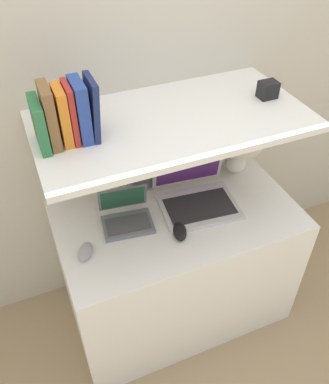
% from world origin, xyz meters
% --- Properties ---
extents(ground_plane, '(12.00, 12.00, 0.00)m').
position_xyz_m(ground_plane, '(0.00, 0.00, 0.00)').
color(ground_plane, '#9E8460').
extents(wall_back, '(6.00, 0.05, 2.40)m').
position_xyz_m(wall_back, '(0.00, 0.73, 1.20)').
color(wall_back, beige).
rests_on(wall_back, ground_plane).
extents(desk, '(1.13, 0.66, 0.73)m').
position_xyz_m(desk, '(0.00, 0.33, 0.37)').
color(desk, white).
rests_on(desk, ground_plane).
extents(back_riser, '(1.13, 0.04, 1.18)m').
position_xyz_m(back_riser, '(0.00, 0.68, 0.59)').
color(back_riser, beige).
rests_on(back_riser, ground_plane).
extents(shelf, '(1.13, 0.60, 0.03)m').
position_xyz_m(shelf, '(0.00, 0.40, 1.20)').
color(shelf, white).
rests_on(shelf, back_riser).
extents(table_lamp, '(0.24, 0.24, 0.32)m').
position_xyz_m(table_lamp, '(0.41, 0.51, 0.95)').
color(table_lamp, white).
rests_on(table_lamp, desk).
extents(laptop_large, '(0.39, 0.36, 0.29)m').
position_xyz_m(laptop_large, '(0.12, 0.38, 0.79)').
color(laptop_large, silver).
rests_on(laptop_large, desk).
extents(laptop_small, '(0.25, 0.23, 0.16)m').
position_xyz_m(laptop_small, '(-0.24, 0.37, 0.77)').
color(laptop_small, slate).
rests_on(laptop_small, desk).
extents(computer_mouse, '(0.09, 0.13, 0.04)m').
position_xyz_m(computer_mouse, '(-0.04, 0.21, 0.75)').
color(computer_mouse, black).
rests_on(computer_mouse, desk).
extents(second_mouse, '(0.10, 0.12, 0.04)m').
position_xyz_m(second_mouse, '(-0.46, 0.25, 0.75)').
color(second_mouse, '#99999E').
rests_on(second_mouse, desk).
extents(router_box, '(0.12, 0.07, 0.11)m').
position_xyz_m(router_box, '(-0.09, 0.57, 0.79)').
color(router_box, gray).
rests_on(router_box, desk).
extents(book_green, '(0.04, 0.16, 0.18)m').
position_xyz_m(book_green, '(-0.52, 0.40, 1.30)').
color(book_green, '#2D7042').
rests_on(book_green, shelf).
extents(book_brown, '(0.04, 0.14, 0.23)m').
position_xyz_m(book_brown, '(-0.48, 0.40, 1.32)').
color(book_brown, brown).
rests_on(book_brown, shelf).
extents(book_orange, '(0.03, 0.13, 0.21)m').
position_xyz_m(book_orange, '(-0.43, 0.40, 1.32)').
color(book_orange, orange).
rests_on(book_orange, shelf).
extents(book_red, '(0.02, 0.13, 0.22)m').
position_xyz_m(book_red, '(-0.40, 0.40, 1.32)').
color(book_red, '#A82823').
rests_on(book_red, shelf).
extents(book_blue, '(0.04, 0.14, 0.23)m').
position_xyz_m(book_blue, '(-0.37, 0.40, 1.32)').
color(book_blue, '#284293').
rests_on(book_blue, shelf).
extents(book_navy, '(0.04, 0.15, 0.23)m').
position_xyz_m(book_navy, '(-0.32, 0.40, 1.32)').
color(book_navy, navy).
rests_on(book_navy, shelf).
extents(shelf_gadget, '(0.08, 0.06, 0.07)m').
position_xyz_m(shelf_gadget, '(0.45, 0.40, 1.25)').
color(shelf_gadget, black).
rests_on(shelf_gadget, shelf).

